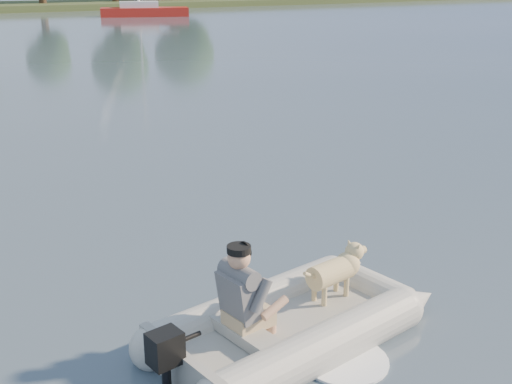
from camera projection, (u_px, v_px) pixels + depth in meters
water at (340, 316)px, 6.67m from camera, size 160.00×160.00×0.00m
dinghy at (294, 290)px, 6.13m from camera, size 4.52×3.48×1.22m
man at (241, 291)px, 5.74m from camera, size 0.71×0.63×0.94m
dog at (331, 277)px, 6.52m from camera, size 0.84×0.41×0.54m
outboard_motor at (166, 367)px, 5.34m from camera, size 0.39×0.30×0.68m
sailboat at (144, 11)px, 51.85m from camera, size 7.25×4.29×9.57m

